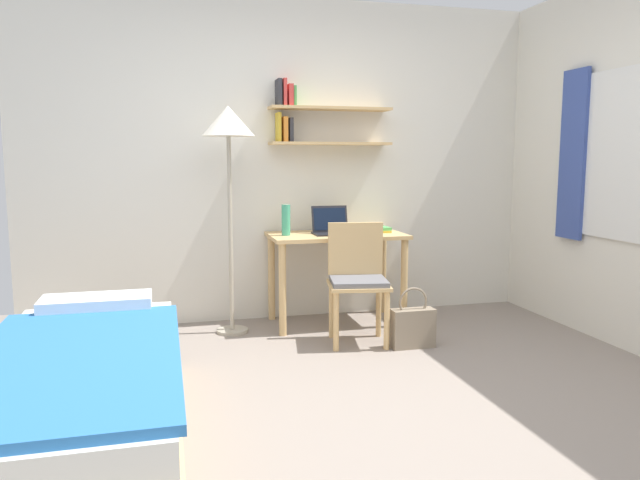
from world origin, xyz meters
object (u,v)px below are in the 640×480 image
(laptop, at_px, (331,227))
(water_bottle, at_px, (286,220))
(bed, at_px, (81,397))
(handbag, at_px, (413,326))
(desk, at_px, (336,250))
(book_stack, at_px, (379,229))
(standing_lamp, at_px, (228,134))
(desk_chair, at_px, (357,277))

(laptop, height_order, water_bottle, water_bottle)
(bed, xyz_separation_m, water_bottle, (1.31, 1.75, 0.61))
(laptop, xyz_separation_m, water_bottle, (-0.37, -0.01, 0.06))
(handbag, bearing_deg, bed, -154.04)
(water_bottle, height_order, handbag, water_bottle)
(desk, xyz_separation_m, water_bottle, (-0.41, -0.01, 0.25))
(water_bottle, height_order, book_stack, water_bottle)
(handbag, bearing_deg, laptop, 117.40)
(bed, relative_size, standing_lamp, 1.17)
(desk_chair, relative_size, water_bottle, 3.58)
(water_bottle, relative_size, handbag, 0.56)
(desk, xyz_separation_m, laptop, (-0.04, 0.00, 0.19))
(standing_lamp, distance_m, water_bottle, 0.79)
(handbag, bearing_deg, desk_chair, 144.41)
(water_bottle, xyz_separation_m, book_stack, (0.78, 0.05, -0.10))
(standing_lamp, bearing_deg, book_stack, 4.81)
(bed, relative_size, laptop, 6.70)
(handbag, bearing_deg, water_bottle, 135.48)
(standing_lamp, xyz_separation_m, water_bottle, (0.44, 0.05, -0.65))
(bed, distance_m, handbag, 2.30)
(water_bottle, distance_m, book_stack, 0.79)
(standing_lamp, bearing_deg, handbag, -30.15)
(desk_chair, height_order, standing_lamp, standing_lamp)
(water_bottle, bearing_deg, book_stack, 3.79)
(desk_chair, bearing_deg, desk, 91.26)
(laptop, height_order, handbag, laptop)
(desk, xyz_separation_m, handbag, (0.35, -0.75, -0.45))
(book_stack, bearing_deg, laptop, -173.82)
(bed, height_order, desk, desk)
(desk, distance_m, standing_lamp, 1.24)
(standing_lamp, bearing_deg, desk_chair, -27.85)
(desk, height_order, book_stack, book_stack)
(desk, bearing_deg, laptop, 179.05)
(book_stack, xyz_separation_m, handbag, (-0.03, -0.80, -0.60))
(standing_lamp, bearing_deg, bed, -117.15)
(desk, xyz_separation_m, book_stack, (0.37, 0.05, 0.15))
(water_bottle, xyz_separation_m, handbag, (0.76, -0.74, -0.70))
(standing_lamp, relative_size, book_stack, 6.71)
(bed, bearing_deg, desk, 45.60)
(desk_chair, xyz_separation_m, laptop, (-0.05, 0.51, 0.31))
(desk_chair, bearing_deg, bed, -144.28)
(bed, bearing_deg, standing_lamp, 62.85)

